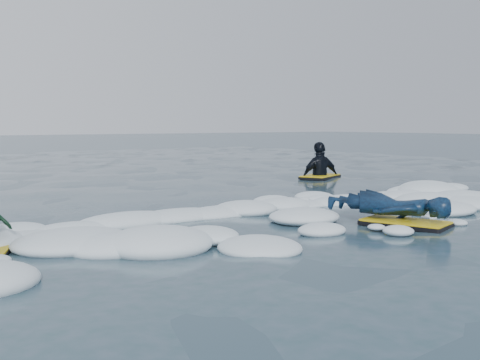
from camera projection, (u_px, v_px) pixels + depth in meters
name	position (u px, v px, depth m)	size (l,w,h in m)	color
ground	(278.00, 235.00, 6.94)	(120.00, 120.00, 0.00)	#162836
foam_band	(227.00, 223.00, 7.77)	(12.00, 3.10, 0.30)	white
prone_woman_unit	(391.00, 208.00, 7.62)	(0.97, 1.67, 0.41)	black
waiting_rider_unit	(320.00, 178.00, 13.92)	(1.29, 1.02, 1.70)	black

